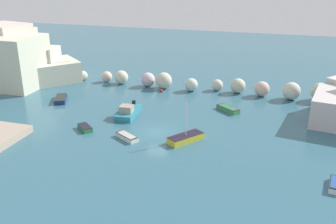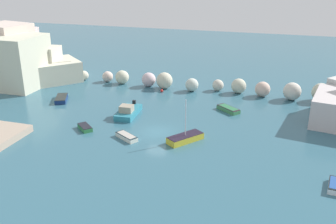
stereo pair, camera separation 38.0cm
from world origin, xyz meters
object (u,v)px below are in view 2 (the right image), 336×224
channel_buoy (162,91)px  moored_boat_3 (336,185)px  moored_boat_4 (228,109)px  moored_boat_0 (128,112)px  moored_boat_2 (127,137)px  moored_boat_6 (61,99)px  moored_boat_5 (85,128)px  moored_boat_1 (185,138)px

channel_buoy → moored_boat_3: moored_boat_3 is taller
moored_boat_4 → channel_buoy: bearing=13.8°
channel_buoy → moored_boat_3: (24.09, -22.38, 0.06)m
channel_buoy → moored_boat_0: (-1.15, -11.15, 0.31)m
channel_buoy → moored_boat_2: size_ratio=0.15×
moored_boat_3 → moored_boat_4: bearing=44.0°
channel_buoy → moored_boat_3: bearing=-42.9°
moored_boat_0 → channel_buoy: bearing=169.9°
channel_buoy → moored_boat_4: size_ratio=0.13×
moored_boat_6 → moored_boat_3: bearing=44.2°
channel_buoy → moored_boat_6: 15.71m
moored_boat_0 → moored_boat_2: bearing=17.3°
moored_boat_0 → moored_boat_4: moored_boat_0 is taller
moored_boat_5 → moored_boat_3: bearing=-148.9°
channel_buoy → moored_boat_4: bearing=-25.1°
moored_boat_1 → moored_boat_5: moored_boat_1 is taller
channel_buoy → moored_boat_0: 11.21m
moored_boat_0 → moored_boat_6: 12.33m
channel_buoy → moored_boat_6: bearing=-147.1°
moored_boat_4 → moored_boat_3: bearing=165.3°
moored_boat_2 → moored_boat_4: moored_boat_4 is taller
moored_boat_1 → moored_boat_2: moored_boat_1 is taller
moored_boat_1 → moored_boat_4: (3.23, 11.33, -0.10)m
moored_boat_2 → moored_boat_6: size_ratio=0.79×
channel_buoy → moored_boat_2: bearing=-84.9°
moored_boat_3 → moored_boat_2: bearing=87.1°
moored_boat_0 → moored_boat_3: bearing=61.8°
moored_boat_3 → moored_boat_4: size_ratio=0.80×
channel_buoy → moored_boat_1: moored_boat_1 is taller
moored_boat_6 → moored_boat_2: bearing=31.5°
moored_boat_2 → moored_boat_6: 17.70m
moored_boat_1 → moored_boat_5: 12.78m
moored_boat_4 → moored_boat_5: bearing=75.3°
channel_buoy → moored_boat_1: 18.77m
moored_boat_0 → moored_boat_5: 6.89m
moored_boat_0 → moored_boat_1: size_ratio=1.08×
moored_boat_0 → moored_boat_2: (2.78, -7.06, -0.25)m
moored_boat_0 → moored_boat_6: (-12.04, 2.62, -0.22)m
moored_boat_4 → moored_boat_6: bearing=46.0°
moored_boat_2 → moored_boat_3: (22.45, -4.18, 0.01)m
moored_boat_1 → moored_boat_2: size_ratio=1.58×
channel_buoy → moored_boat_3: size_ratio=0.17×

